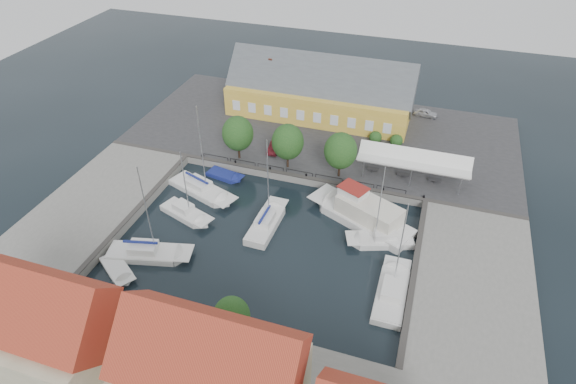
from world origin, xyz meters
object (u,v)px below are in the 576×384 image
Objects in this scene: west_boat_a at (201,190)px; west_boat_d at (148,254)px; warehouse at (317,92)px; car_silver at (426,113)px; car_red at (275,146)px; tent_canopy at (414,161)px; east_boat_c at (392,293)px; east_boat_a at (381,241)px; launch_nw at (225,176)px; center_sailboat at (267,224)px; trawler at (364,215)px; launch_sw at (118,270)px; west_boat_c at (186,214)px.

west_boat_d is (-0.33, -12.30, -0.00)m from west_boat_a.
warehouse is 37.50m from west_boat_d.
warehouse reaches higher than car_silver.
west_boat_d is at bearing -107.17° from car_red.
warehouse reaches higher than tent_canopy.
east_boat_c is at bearing -63.01° from warehouse.
east_boat_a reaches higher than car_silver.
car_silver is 0.69× the size of launch_nw.
east_boat_c reaches higher than east_boat_a.
launch_nw is (-4.76, -6.94, -1.56)m from car_red.
tent_canopy is at bearing -39.86° from warehouse.
car_silver is at bearing 89.42° from tent_canopy.
east_boat_a is 0.88× the size of west_boat_d.
tent_canopy is at bearing 41.25° from west_boat_d.
center_sailboat is at bearing 39.26° from west_boat_d.
center_sailboat reaches higher than tent_canopy.
tent_canopy is 10.76m from trawler.
west_boat_a is 4.32m from launch_nw.
east_boat_c is at bearing 11.46° from launch_sw.
tent_canopy is 18.01m from car_silver.
trawler is 21.16m from west_boat_c.
east_boat_a is at bearing -178.77° from car_silver.
east_boat_c reaches higher than car_red.
launch_nw is (1.39, 4.08, -0.18)m from west_boat_a.
warehouse is 21.63m from tent_canopy.
car_red is 0.37× the size of east_boat_a.
west_boat_a is (-10.22, 3.68, -0.09)m from center_sailboat.
tent_canopy is 20.00m from east_boat_c.
east_boat_a is (14.87, -26.21, -4.17)m from warehouse.
tent_canopy is at bearing 91.43° from east_boat_c.
launch_sw is at bearing -105.31° from warehouse.
warehouse is 2.31× the size of west_boat_d.
tent_canopy is at bearing 21.77° from west_boat_a.
trawler reaches higher than launch_nw.
launch_sw is at bearing -168.54° from east_boat_c.
east_boat_a is (17.27, -13.33, -1.39)m from car_red.
center_sailboat reaches higher than car_silver.
trawler is at bearing 14.96° from west_boat_c.
west_boat_d reaches higher than east_boat_a.
launch_sw is (-25.60, -12.99, -0.17)m from east_boat_a.
east_boat_c is (19.49, -20.67, -1.39)m from car_red.
car_silver reaches higher than launch_nw.
east_boat_c is (17.09, -33.55, -4.17)m from warehouse.
car_red is 0.74× the size of launch_nw.
car_silver is 51.26m from launch_sw.
west_boat_d is at bearing 58.27° from launch_sw.
east_boat_c is at bearing -20.62° from west_boat_a.
launch_sw is at bearing -121.73° from west_boat_d.
tent_canopy is at bearing 42.83° from launch_sw.
car_red is at bearing -100.56° from warehouse.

